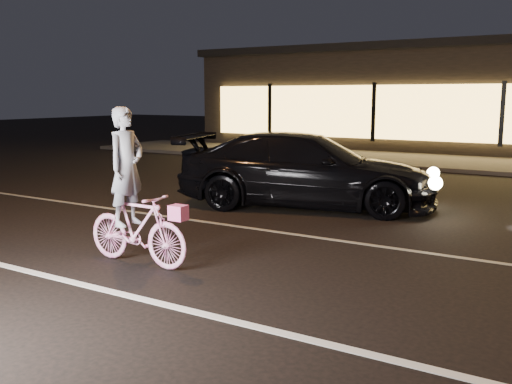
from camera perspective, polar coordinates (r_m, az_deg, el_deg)
The scene contains 6 objects.
ground at distance 6.99m, azimuth 4.75°, elevation -8.81°, with size 90.00×90.00×0.00m, color black.
lane_stripe_near at distance 5.76m, azimuth -2.11°, elevation -12.83°, with size 60.00×0.12×0.01m, color silver.
lane_stripe_far at distance 8.75m, azimuth 10.65°, elevation -5.12°, with size 60.00×0.10×0.01m, color gray.
sidewalk at distance 19.29m, azimuth 22.34°, elevation 2.50°, with size 30.00×4.00×0.12m, color #383533.
cyclist at distance 7.63m, azimuth -12.11°, elevation -1.71°, with size 1.64×0.57×2.07m.
sedan at distance 11.41m, azimuth 5.06°, elevation 2.20°, with size 5.47×3.38×1.48m.
Camera 1 is at (2.94, -5.94, 2.20)m, focal length 40.00 mm.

